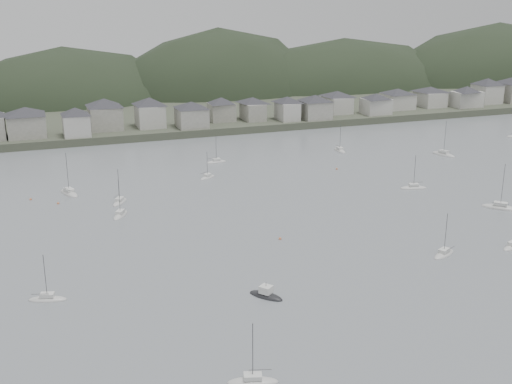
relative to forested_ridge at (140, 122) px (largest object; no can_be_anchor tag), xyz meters
name	(u,v)px	position (x,y,z in m)	size (l,w,h in m)	color
ground	(423,363)	(-4.83, -269.40, 11.28)	(900.00, 900.00, 0.00)	slate
far_shore_land	(122,92)	(-4.83, 25.60, 12.78)	(900.00, 250.00, 3.00)	#383D2D
forested_ridge	(140,122)	(0.00, 0.00, 0.00)	(851.55, 103.94, 102.57)	black
waterfront_town	(279,105)	(45.75, -86.06, 19.95)	(451.48, 28.46, 12.92)	gray
moored_fleet	(221,225)	(-16.02, -199.79, 11.46)	(242.42, 158.89, 13.20)	#BCBCB8
motor_launch_far	(266,295)	(-19.51, -239.70, 11.58)	(6.38, 7.26, 3.72)	black
mooring_buoys	(299,215)	(5.11, -199.57, 11.43)	(151.25, 119.61, 0.70)	#C66D42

